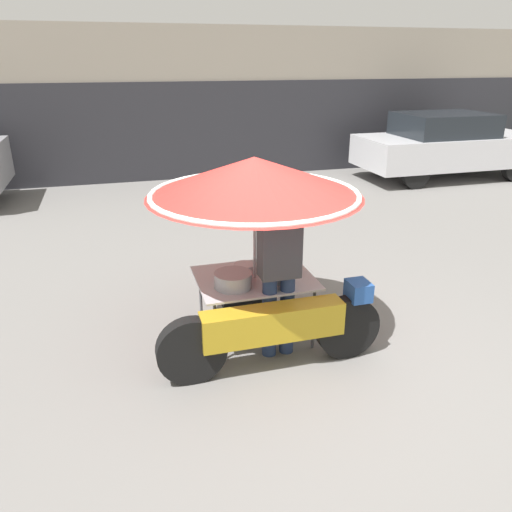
# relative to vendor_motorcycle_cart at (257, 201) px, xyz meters

# --- Properties ---
(ground_plane) EXTENTS (36.00, 36.00, 0.00)m
(ground_plane) POSITION_rel_vendor_motorcycle_cart_xyz_m (0.37, -0.58, -1.50)
(ground_plane) COLOR slate
(shopfront_building) EXTENTS (28.00, 2.06, 3.46)m
(shopfront_building) POSITION_rel_vendor_motorcycle_cart_xyz_m (0.37, 8.71, 0.23)
(shopfront_building) COLOR gray
(shopfront_building) RESTS_ON ground
(vendor_motorcycle_cart) EXTENTS (2.16, 2.07, 1.90)m
(vendor_motorcycle_cart) POSITION_rel_vendor_motorcycle_cart_xyz_m (0.00, 0.00, 0.00)
(vendor_motorcycle_cart) COLOR black
(vendor_motorcycle_cart) RESTS_ON ground
(vendor_person) EXTENTS (0.38, 0.23, 1.69)m
(vendor_person) POSITION_rel_vendor_motorcycle_cart_xyz_m (0.13, -0.32, -0.54)
(vendor_person) COLOR navy
(vendor_person) RESTS_ON ground
(parked_car) EXTENTS (4.38, 1.81, 1.55)m
(parked_car) POSITION_rel_vendor_motorcycle_cart_xyz_m (6.54, 6.02, -0.70)
(parked_car) COLOR black
(parked_car) RESTS_ON ground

